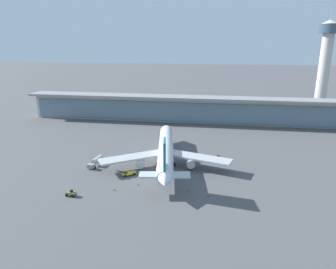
{
  "coord_description": "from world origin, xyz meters",
  "views": [
    {
      "loc": [
        20.11,
        -104.21,
        43.97
      ],
      "look_at": [
        0.0,
        17.07,
        7.7
      ],
      "focal_mm": 33.01,
      "sensor_mm": 36.0,
      "label": 1
    }
  ],
  "objects_px": {
    "service_truck_near_nose_yellow": "(128,173)",
    "control_tower": "(325,62)",
    "safety_cone_bravo": "(188,190)",
    "service_truck_under_wing_red": "(218,158)",
    "safety_cone_delta": "(114,189)",
    "service_truck_by_tail_grey": "(96,161)",
    "safety_cone_alpha": "(208,195)",
    "airliner_on_stand": "(166,152)",
    "service_truck_mid_apron_olive": "(71,193)",
    "safety_cone_charlie": "(138,184)"
  },
  "relations": [
    {
      "from": "service_truck_under_wing_red",
      "to": "service_truck_by_tail_grey",
      "type": "distance_m",
      "value": 46.8
    },
    {
      "from": "service_truck_by_tail_grey",
      "to": "control_tower",
      "type": "bearing_deg",
      "value": 42.04
    },
    {
      "from": "control_tower",
      "to": "safety_cone_bravo",
      "type": "relative_size",
      "value": 88.52
    },
    {
      "from": "service_truck_mid_apron_olive",
      "to": "safety_cone_charlie",
      "type": "distance_m",
      "value": 20.81
    },
    {
      "from": "service_truck_under_wing_red",
      "to": "safety_cone_delta",
      "type": "bearing_deg",
      "value": -134.98
    },
    {
      "from": "service_truck_by_tail_grey",
      "to": "safety_cone_bravo",
      "type": "height_order",
      "value": "service_truck_by_tail_grey"
    },
    {
      "from": "control_tower",
      "to": "safety_cone_delta",
      "type": "relative_size",
      "value": 88.52
    },
    {
      "from": "service_truck_under_wing_red",
      "to": "safety_cone_charlie",
      "type": "relative_size",
      "value": 4.7
    },
    {
      "from": "service_truck_under_wing_red",
      "to": "safety_cone_delta",
      "type": "relative_size",
      "value": 4.7
    },
    {
      "from": "control_tower",
      "to": "safety_cone_alpha",
      "type": "xyz_separation_m",
      "value": [
        -61.63,
        -111.69,
        -33.6
      ]
    },
    {
      "from": "service_truck_under_wing_red",
      "to": "control_tower",
      "type": "height_order",
      "value": "control_tower"
    },
    {
      "from": "service_truck_by_tail_grey",
      "to": "safety_cone_bravo",
      "type": "relative_size",
      "value": 12.6
    },
    {
      "from": "service_truck_under_wing_red",
      "to": "safety_cone_delta",
      "type": "xyz_separation_m",
      "value": [
        -31.58,
        -31.6,
        -0.56
      ]
    },
    {
      "from": "control_tower",
      "to": "safety_cone_delta",
      "type": "height_order",
      "value": "control_tower"
    },
    {
      "from": "airliner_on_stand",
      "to": "control_tower",
      "type": "distance_m",
      "value": 122.15
    },
    {
      "from": "safety_cone_alpha",
      "to": "safety_cone_charlie",
      "type": "distance_m",
      "value": 23.17
    },
    {
      "from": "service_truck_mid_apron_olive",
      "to": "safety_cone_bravo",
      "type": "distance_m",
      "value": 35.54
    },
    {
      "from": "safety_cone_delta",
      "to": "airliner_on_stand",
      "type": "bearing_deg",
      "value": 62.68
    },
    {
      "from": "safety_cone_alpha",
      "to": "safety_cone_bravo",
      "type": "bearing_deg",
      "value": 159.12
    },
    {
      "from": "safety_cone_bravo",
      "to": "safety_cone_delta",
      "type": "height_order",
      "value": "same"
    },
    {
      "from": "service_truck_under_wing_red",
      "to": "airliner_on_stand",
      "type": "bearing_deg",
      "value": -157.66
    },
    {
      "from": "safety_cone_charlie",
      "to": "airliner_on_stand",
      "type": "bearing_deg",
      "value": 72.64
    },
    {
      "from": "service_truck_by_tail_grey",
      "to": "safety_cone_delta",
      "type": "height_order",
      "value": "service_truck_by_tail_grey"
    },
    {
      "from": "safety_cone_alpha",
      "to": "safety_cone_delta",
      "type": "relative_size",
      "value": 1.0
    },
    {
      "from": "service_truck_near_nose_yellow",
      "to": "safety_cone_delta",
      "type": "xyz_separation_m",
      "value": [
        -1.09,
        -11.71,
        -0.49
      ]
    },
    {
      "from": "airliner_on_stand",
      "to": "service_truck_mid_apron_olive",
      "type": "height_order",
      "value": "airliner_on_stand"
    },
    {
      "from": "control_tower",
      "to": "safety_cone_alpha",
      "type": "distance_m",
      "value": 131.92
    },
    {
      "from": "control_tower",
      "to": "safety_cone_charlie",
      "type": "relative_size",
      "value": 88.52
    },
    {
      "from": "airliner_on_stand",
      "to": "service_truck_mid_apron_olive",
      "type": "xyz_separation_m",
      "value": [
        -23.76,
        -29.35,
        -4.4
      ]
    },
    {
      "from": "safety_cone_alpha",
      "to": "safety_cone_charlie",
      "type": "height_order",
      "value": "same"
    },
    {
      "from": "airliner_on_stand",
      "to": "control_tower",
      "type": "height_order",
      "value": "control_tower"
    },
    {
      "from": "airliner_on_stand",
      "to": "safety_cone_bravo",
      "type": "relative_size",
      "value": 89.6
    },
    {
      "from": "service_truck_mid_apron_olive",
      "to": "control_tower",
      "type": "height_order",
      "value": "control_tower"
    },
    {
      "from": "service_truck_by_tail_grey",
      "to": "safety_cone_delta",
      "type": "relative_size",
      "value": 12.6
    },
    {
      "from": "service_truck_mid_apron_olive",
      "to": "safety_cone_bravo",
      "type": "height_order",
      "value": "service_truck_mid_apron_olive"
    },
    {
      "from": "airliner_on_stand",
      "to": "safety_cone_alpha",
      "type": "bearing_deg",
      "value": -53.21
    },
    {
      "from": "service_truck_mid_apron_olive",
      "to": "safety_cone_charlie",
      "type": "xyz_separation_m",
      "value": [
        17.9,
        10.61,
        -0.56
      ]
    },
    {
      "from": "service_truck_near_nose_yellow",
      "to": "safety_cone_charlie",
      "type": "distance_m",
      "value": 8.62
    },
    {
      "from": "airliner_on_stand",
      "to": "safety_cone_bravo",
      "type": "xyz_separation_m",
      "value": [
        10.59,
        -20.26,
        -4.95
      ]
    },
    {
      "from": "safety_cone_delta",
      "to": "safety_cone_bravo",
      "type": "bearing_deg",
      "value": 8.42
    },
    {
      "from": "service_truck_near_nose_yellow",
      "to": "service_truck_under_wing_red",
      "type": "xyz_separation_m",
      "value": [
        30.48,
        19.89,
        0.07
      ]
    },
    {
      "from": "airliner_on_stand",
      "to": "service_truck_under_wing_red",
      "type": "relative_size",
      "value": 19.08
    },
    {
      "from": "service_truck_near_nose_yellow",
      "to": "control_tower",
      "type": "bearing_deg",
      "value": 48.36
    },
    {
      "from": "airliner_on_stand",
      "to": "safety_cone_charlie",
      "type": "height_order",
      "value": "airliner_on_stand"
    },
    {
      "from": "service_truck_by_tail_grey",
      "to": "safety_cone_delta",
      "type": "bearing_deg",
      "value": -54.32
    },
    {
      "from": "airliner_on_stand",
      "to": "service_truck_mid_apron_olive",
      "type": "distance_m",
      "value": 38.02
    },
    {
      "from": "service_truck_under_wing_red",
      "to": "safety_cone_bravo",
      "type": "relative_size",
      "value": 4.7
    },
    {
      "from": "service_truck_by_tail_grey",
      "to": "safety_cone_bravo",
      "type": "bearing_deg",
      "value": -22.88
    },
    {
      "from": "safety_cone_delta",
      "to": "service_truck_by_tail_grey",
      "type": "bearing_deg",
      "value": 125.68
    },
    {
      "from": "service_truck_by_tail_grey",
      "to": "control_tower",
      "type": "relative_size",
      "value": 0.14
    }
  ]
}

